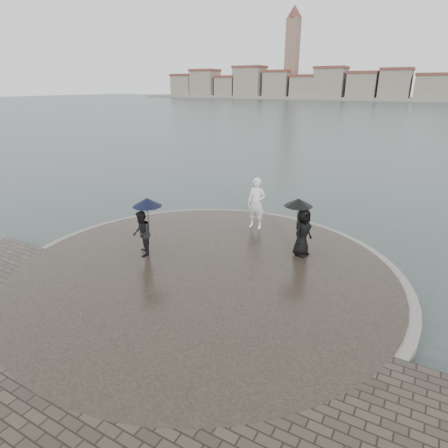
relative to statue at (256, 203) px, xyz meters
The scene contains 7 objects.
ground 7.76m from the statue, 89.22° to the right, with size 400.00×400.00×0.00m, color #2B3835.
kerb_ring 4.32m from the statue, 88.57° to the right, with size 12.50×12.50×0.32m, color gray.
quay_tip 4.31m from the statue, 88.57° to the right, with size 11.90×11.90×0.36m, color #2D261E.
statue is the anchor object (origin of this frame).
visitor_left 4.79m from the statue, 117.43° to the right, with size 1.22×1.08×2.04m.
visitor_right 2.87m from the statue, 33.50° to the right, with size 1.10×1.05×1.95m.
far_skyline 153.26m from the statue, 92.32° to the left, with size 260.00×20.00×37.00m.
Camera 1 is at (5.80, -5.49, 5.85)m, focal length 30.00 mm.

